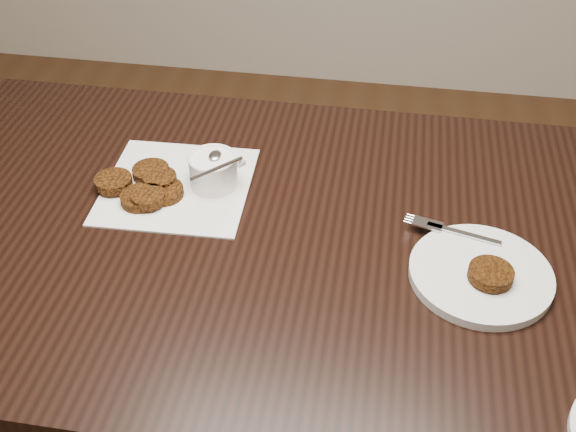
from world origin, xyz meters
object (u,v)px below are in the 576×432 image
Objects in this scene: table at (253,365)px; napkin at (177,186)px; sauce_ramekin at (212,157)px; plate_with_patty at (481,270)px.

napkin reaches higher than table.
napkin is 0.09m from sauce_ramekin.
napkin is at bearing 164.33° from plate_with_patty.
table is at bearing -32.24° from napkin.
plate_with_patty is (0.54, -0.15, 0.01)m from napkin.
table is at bearing 171.59° from plate_with_patty.
sauce_ramekin is at bearing 11.61° from napkin.
table is 0.56m from plate_with_patty.
table is 0.46m from sauce_ramekin.
napkin is (-0.15, 0.09, 0.38)m from table.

